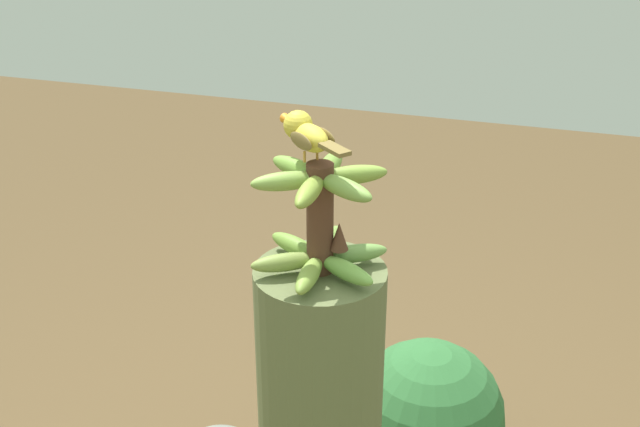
# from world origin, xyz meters

# --- Properties ---
(banana_bunch) EXTENTS (0.28, 0.26, 0.23)m
(banana_bunch) POSITION_xyz_m (-0.00, 0.00, 1.13)
(banana_bunch) COLOR #4C2D1E
(banana_bunch) RESTS_ON banana_tree
(perched_bird) EXTENTS (0.15, 0.17, 0.09)m
(perched_bird) POSITION_xyz_m (-0.02, -0.03, 1.30)
(perched_bird) COLOR #C68933
(perched_bird) RESTS_ON banana_bunch
(tropical_shrub) EXTENTS (0.44, 0.44, 0.52)m
(tropical_shrub) POSITION_xyz_m (-0.51, 0.16, 0.30)
(tropical_shrub) COLOR brown
(tropical_shrub) RESTS_ON ground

